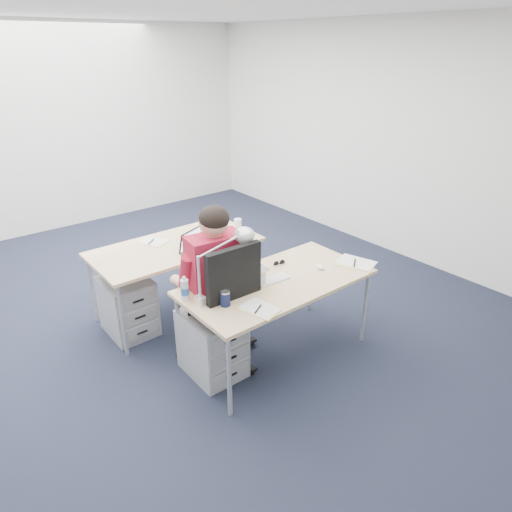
# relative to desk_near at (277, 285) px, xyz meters

# --- Properties ---
(floor) EXTENTS (7.00, 7.00, 0.00)m
(floor) POSITION_rel_desk_near_xyz_m (-0.35, 0.81, -0.68)
(floor) COLOR black
(floor) RESTS_ON ground
(room) EXTENTS (6.02, 7.02, 2.80)m
(room) POSITION_rel_desk_near_xyz_m (-0.35, 0.81, 1.03)
(room) COLOR silver
(room) RESTS_ON ground
(desk_near) EXTENTS (1.60, 0.80, 0.73)m
(desk_near) POSITION_rel_desk_near_xyz_m (0.00, 0.00, 0.00)
(desk_near) COLOR tan
(desk_near) RESTS_ON ground
(desk_far) EXTENTS (1.60, 0.80, 0.73)m
(desk_far) POSITION_rel_desk_near_xyz_m (-0.29, 1.16, 0.00)
(desk_far) COLOR tan
(desk_far) RESTS_ON ground
(office_chair) EXTENTS (0.75, 0.75, 1.15)m
(office_chair) POSITION_rel_desk_near_xyz_m (-0.43, 0.20, -0.36)
(office_chair) COLOR black
(office_chair) RESTS_ON ground
(seated_person) EXTENTS (0.47, 0.80, 1.39)m
(seated_person) POSITION_rel_desk_near_xyz_m (-0.42, 0.40, 0.01)
(seated_person) COLOR maroon
(seated_person) RESTS_ON ground
(drawer_pedestal_near) EXTENTS (0.40, 0.50, 0.55)m
(drawer_pedestal_near) POSITION_rel_desk_near_xyz_m (-0.57, 0.14, -0.41)
(drawer_pedestal_near) COLOR #B0B3B6
(drawer_pedestal_near) RESTS_ON ground
(drawer_pedestal_far) EXTENTS (0.40, 0.50, 0.55)m
(drawer_pedestal_far) POSITION_rel_desk_near_xyz_m (-0.85, 1.13, -0.41)
(drawer_pedestal_far) COLOR #B0B3B6
(drawer_pedestal_far) RESTS_ON ground
(silver_laptop) EXTENTS (0.34, 0.27, 0.36)m
(silver_laptop) POSITION_rel_desk_near_xyz_m (-0.25, 0.11, 0.22)
(silver_laptop) COLOR silver
(silver_laptop) RESTS_ON desk_near
(wireless_keyboard) EXTENTS (0.30, 0.14, 0.01)m
(wireless_keyboard) POSITION_rel_desk_near_xyz_m (-0.03, 0.03, 0.05)
(wireless_keyboard) COLOR white
(wireless_keyboard) RESTS_ON desk_near
(computer_mouse) EXTENTS (0.08, 0.10, 0.03)m
(computer_mouse) POSITION_rel_desk_near_xyz_m (0.43, -0.07, 0.06)
(computer_mouse) COLOR white
(computer_mouse) RESTS_ON desk_near
(headphones) EXTENTS (0.22, 0.19, 0.03)m
(headphones) POSITION_rel_desk_near_xyz_m (-0.18, 0.30, 0.06)
(headphones) COLOR black
(headphones) RESTS_ON desk_near
(can_koozie) EXTENTS (0.08, 0.08, 0.12)m
(can_koozie) POSITION_rel_desk_near_xyz_m (-0.56, -0.06, 0.11)
(can_koozie) COLOR #141A40
(can_koozie) RESTS_ON desk_near
(water_bottle) EXTENTS (0.07, 0.07, 0.20)m
(water_bottle) POSITION_rel_desk_near_xyz_m (-0.75, 0.20, 0.14)
(water_bottle) COLOR silver
(water_bottle) RESTS_ON desk_near
(bear_figurine) EXTENTS (0.09, 0.08, 0.15)m
(bear_figurine) POSITION_rel_desk_near_xyz_m (-0.24, 0.14, 0.12)
(bear_figurine) COLOR #397C21
(bear_figurine) RESTS_ON desk_near
(book_stack) EXTENTS (0.21, 0.18, 0.08)m
(book_stack) POSITION_rel_desk_near_xyz_m (-0.39, 0.35, 0.09)
(book_stack) COLOR silver
(book_stack) RESTS_ON desk_near
(cordless_phone) EXTENTS (0.04, 0.03, 0.14)m
(cordless_phone) POSITION_rel_desk_near_xyz_m (-0.57, 0.02, 0.12)
(cordless_phone) COLOR black
(cordless_phone) RESTS_ON desk_near
(papers_left) EXTENTS (0.24, 0.30, 0.01)m
(papers_left) POSITION_rel_desk_near_xyz_m (-0.40, -0.27, 0.05)
(papers_left) COLOR #E3D983
(papers_left) RESTS_ON desk_near
(papers_right) EXTENTS (0.32, 0.38, 0.01)m
(papers_right) POSITION_rel_desk_near_xyz_m (0.75, -0.20, 0.05)
(papers_right) COLOR #E3D983
(papers_right) RESTS_ON desk_near
(sunglasses) EXTENTS (0.12, 0.07, 0.03)m
(sunglasses) POSITION_rel_desk_near_xyz_m (0.21, 0.22, 0.06)
(sunglasses) COLOR black
(sunglasses) RESTS_ON desk_near
(desk_lamp) EXTENTS (0.50, 0.32, 0.54)m
(desk_lamp) POSITION_rel_desk_near_xyz_m (-0.53, 0.08, 0.31)
(desk_lamp) COLOR silver
(desk_lamp) RESTS_ON desk_near
(dark_laptop) EXTENTS (0.39, 0.38, 0.22)m
(dark_laptop) POSITION_rel_desk_near_xyz_m (-0.19, 0.87, 0.16)
(dark_laptop) COLOR black
(dark_laptop) RESTS_ON desk_far
(far_cup) EXTENTS (0.10, 0.10, 0.11)m
(far_cup) POSITION_rel_desk_near_xyz_m (0.43, 1.11, 0.10)
(far_cup) COLOR white
(far_cup) RESTS_ON desk_far
(far_papers) EXTENTS (0.28, 0.32, 0.01)m
(far_papers) POSITION_rel_desk_near_xyz_m (-0.43, 1.36, 0.05)
(far_papers) COLOR white
(far_papers) RESTS_ON desk_far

